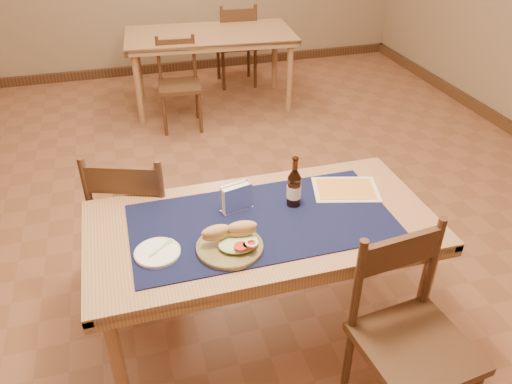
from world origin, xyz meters
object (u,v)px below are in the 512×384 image
object	(u,v)px
main_table	(262,236)
sandwich_plate	(232,242)
back_table	(210,41)
chair_main_near	(410,336)
chair_main_far	(139,218)
beer_bottle	(294,188)
napkin_holder	(236,198)

from	to	relation	value
main_table	sandwich_plate	xyz separation A→B (m)	(-0.18, -0.15, 0.12)
main_table	back_table	world-z (taller)	same
back_table	sandwich_plate	bearing A→B (deg)	-100.00
chair_main_near	main_table	bearing A→B (deg)	127.99
chair_main_far	chair_main_near	world-z (taller)	chair_main_far
back_table	chair_main_far	world-z (taller)	chair_main_far
main_table	chair_main_far	size ratio (longest dim) A/B	1.69
sandwich_plate	chair_main_near	bearing A→B (deg)	-34.44
chair_main_far	chair_main_near	xyz separation A→B (m)	(1.01, -1.15, -0.01)
chair_main_near	sandwich_plate	size ratio (longest dim) A/B	3.25
beer_bottle	chair_main_near	bearing A→B (deg)	-67.46
back_table	napkin_holder	distance (m)	3.06
chair_main_far	main_table	bearing A→B (deg)	-45.47
napkin_holder	main_table	bearing A→B (deg)	-52.98
chair_main_near	sandwich_plate	distance (m)	0.84
main_table	sandwich_plate	distance (m)	0.26
sandwich_plate	beer_bottle	world-z (taller)	beer_bottle
beer_bottle	napkin_holder	size ratio (longest dim) A/B	1.59
napkin_holder	chair_main_far	bearing A→B (deg)	136.32
chair_main_far	back_table	bearing A→B (deg)	69.96
back_table	chair_main_near	size ratio (longest dim) A/B	1.82
main_table	chair_main_near	size ratio (longest dim) A/B	1.71
chair_main_near	sandwich_plate	bearing A→B (deg)	145.56
back_table	napkin_holder	size ratio (longest dim) A/B	10.54
main_table	back_table	distance (m)	3.16
back_table	napkin_holder	world-z (taller)	napkin_holder
chair_main_near	beer_bottle	size ratio (longest dim) A/B	3.65
sandwich_plate	main_table	bearing A→B (deg)	40.19
sandwich_plate	beer_bottle	xyz separation A→B (m)	(0.36, 0.24, 0.07)
beer_bottle	main_table	bearing A→B (deg)	-155.11
sandwich_plate	napkin_holder	bearing A→B (deg)	71.56
main_table	beer_bottle	bearing A→B (deg)	24.89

